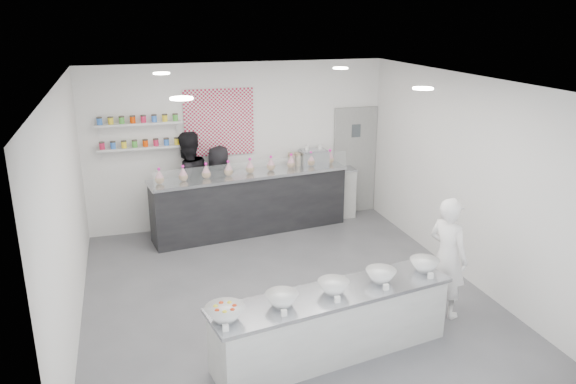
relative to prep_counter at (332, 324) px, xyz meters
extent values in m
plane|color=#515156|center=(-0.12, 1.57, -0.40)|extent=(6.00, 6.00, 0.00)
plane|color=white|center=(-0.12, 1.57, 2.60)|extent=(6.00, 6.00, 0.00)
plane|color=white|center=(-0.12, 4.57, 1.10)|extent=(5.50, 0.00, 5.50)
plane|color=white|center=(-2.87, 1.57, 1.10)|extent=(0.00, 6.00, 6.00)
plane|color=white|center=(2.63, 1.57, 1.10)|extent=(0.00, 6.00, 6.00)
cube|color=gray|center=(2.18, 4.54, 0.65)|extent=(0.88, 0.04, 2.10)
cube|color=#AC1133|center=(-0.47, 4.54, 1.55)|extent=(1.25, 0.03, 1.20)
cube|color=silver|center=(-1.87, 4.47, 1.20)|extent=(1.45, 0.22, 0.04)
cube|color=silver|center=(-1.87, 4.47, 1.62)|extent=(1.45, 0.22, 0.04)
cylinder|color=white|center=(-1.52, 0.57, 2.58)|extent=(0.24, 0.24, 0.02)
cylinder|color=white|center=(1.28, 0.57, 2.58)|extent=(0.24, 0.24, 0.02)
cylinder|color=white|center=(-1.52, 3.17, 2.58)|extent=(0.24, 0.24, 0.02)
cylinder|color=white|center=(1.28, 3.17, 2.58)|extent=(0.24, 0.24, 0.02)
cube|color=silver|center=(0.00, 0.00, 0.00)|extent=(2.99, 1.15, 0.80)
cube|color=black|center=(-0.03, 4.04, 0.16)|extent=(3.63, 1.12, 1.11)
cube|color=white|center=(0.01, 3.73, 0.86)|extent=(3.50, 0.48, 0.30)
cube|color=silver|center=(1.43, 4.35, 0.09)|extent=(1.31, 0.42, 0.97)
cube|color=#93969E|center=(1.26, 4.35, 0.77)|extent=(0.51, 0.35, 0.39)
imported|color=white|center=(1.76, 0.47, 0.41)|extent=(0.56, 0.68, 1.61)
imported|color=black|center=(-1.11, 4.29, 0.54)|extent=(1.11, 1.01, 1.87)
imported|color=black|center=(-0.55, 4.29, 0.39)|extent=(0.90, 0.76, 1.58)
camera|label=1|loc=(-2.12, -5.32, 3.43)|focal=35.00mm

